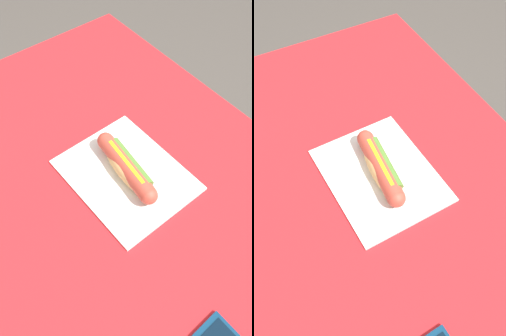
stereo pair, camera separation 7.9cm
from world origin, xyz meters
TOP-DOWN VIEW (x-y plane):
  - ground_plane at (0.00, 0.00)m, footprint 6.00×6.00m
  - dining_table at (0.00, 0.00)m, footprint 1.20×0.79m
  - paper_wrapper at (-0.04, 0.03)m, footprint 0.29×0.24m
  - hot_dog at (-0.04, 0.03)m, footprint 0.22×0.06m

SIDE VIEW (x-z plane):
  - ground_plane at x=0.00m, z-range 0.00..0.00m
  - dining_table at x=0.00m, z-range 0.23..0.98m
  - paper_wrapper at x=-0.04m, z-range 0.75..0.75m
  - hot_dog at x=-0.04m, z-range 0.76..0.81m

